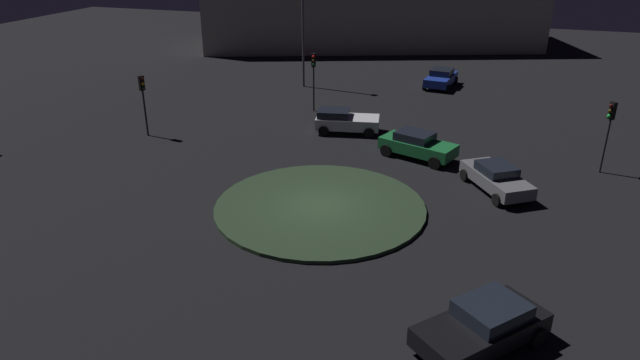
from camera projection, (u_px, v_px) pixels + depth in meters
The scene contains 12 objects.
ground_plane at pixel (320, 208), 26.67m from camera, with size 115.42×115.42×0.00m, color black.
roundabout_island at pixel (320, 207), 26.64m from camera, with size 9.75×9.75×0.17m, color #263823.
car_black at pixel (483, 325), 17.67m from camera, with size 4.49×4.21×1.47m.
car_blue at pixel (441, 78), 46.59m from camera, with size 4.31×2.46×1.43m.
car_white at pixel (345, 121), 36.23m from camera, with size 2.67×4.20×1.46m.
car_grey at pixel (496, 177), 28.22m from camera, with size 4.44×3.78×1.36m.
car_green at pixel (417, 145), 32.20m from camera, with size 3.09×4.54×1.49m.
traffic_light_northwest at pixel (609, 123), 29.49m from camera, with size 0.37×0.40×3.85m.
traffic_light_southwest at pixel (143, 93), 34.87m from camera, with size 0.37×0.39×3.78m.
traffic_light_west at pixel (314, 71), 39.56m from camera, with size 0.39×0.36×4.06m.
streetlamp_west at pixel (303, 8), 44.48m from camera, with size 0.54×0.54×9.49m.
store_building at pixel (371, 7), 62.23m from camera, with size 23.77×36.94×8.02m.
Camera 1 is at (22.68, 7.43, 11.99)m, focal length 32.33 mm.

